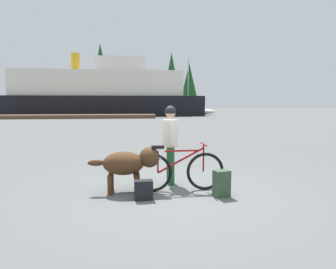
{
  "coord_description": "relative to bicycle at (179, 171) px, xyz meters",
  "views": [
    {
      "loc": [
        -0.77,
        -5.45,
        1.72
      ],
      "look_at": [
        0.12,
        1.89,
        0.91
      ],
      "focal_mm": 31.49,
      "sensor_mm": 36.0,
      "label": 1
    }
  ],
  "objects": [
    {
      "name": "pine_tree_far_right",
      "position": [
        9.96,
        50.12,
        5.17
      ],
      "size": [
        3.35,
        3.35,
        9.1
      ],
      "color": "#4C331E",
      "rests_on": "ground_plane"
    },
    {
      "name": "pine_tree_mid_back",
      "position": [
        7.6,
        57.66,
        7.35
      ],
      "size": [
        3.57,
        3.57,
        12.24
      ],
      "color": "#4C331E",
      "rests_on": "ground_plane"
    },
    {
      "name": "pine_tree_center",
      "position": [
        -3.19,
        53.74,
        6.22
      ],
      "size": [
        4.18,
        4.18,
        9.89
      ],
      "color": "#4C331E",
      "rests_on": "ground_plane"
    },
    {
      "name": "ground_plane",
      "position": [
        -0.11,
        -0.08,
        -0.4
      ],
      "size": [
        160.0,
        160.0,
        0.0
      ],
      "primitive_type": "plane",
      "color": "#595B5B"
    },
    {
      "name": "pine_tree_far_left",
      "position": [
        -6.44,
        49.94,
        7.27
      ],
      "size": [
        3.81,
        3.81,
        12.31
      ],
      "color": "#4C331E",
      "rests_on": "ground_plane"
    },
    {
      "name": "dock_pier",
      "position": [
        -6.96,
        27.55,
        -0.2
      ],
      "size": [
        17.19,
        2.5,
        0.4
      ],
      "primitive_type": "cube",
      "color": "brown",
      "rests_on": "ground_plane"
    },
    {
      "name": "backpack",
      "position": [
        0.73,
        -0.43,
        -0.16
      ],
      "size": [
        0.32,
        0.26,
        0.49
      ],
      "primitive_type": "cube",
      "rotation": [
        0.0,
        0.0,
        0.25
      ],
      "color": "#334C33",
      "rests_on": "ground_plane"
    },
    {
      "name": "person_cyclist",
      "position": [
        -0.09,
        0.54,
        0.59
      ],
      "size": [
        0.32,
        0.53,
        1.66
      ],
      "color": "#19592D",
      "rests_on": "ground_plane"
    },
    {
      "name": "ferry_boat",
      "position": [
        -4.88,
        35.21,
        2.41
      ],
      "size": [
        26.58,
        8.56,
        8.15
      ],
      "color": "black",
      "rests_on": "ground_plane"
    },
    {
      "name": "bicycle",
      "position": [
        0.0,
        0.0,
        0.0
      ],
      "size": [
        1.78,
        0.44,
        0.93
      ],
      "color": "black",
      "rests_on": "ground_plane"
    },
    {
      "name": "dog",
      "position": [
        -0.95,
        0.05,
        0.17
      ],
      "size": [
        1.37,
        0.53,
        0.87
      ],
      "color": "#472D19",
      "rests_on": "ground_plane"
    },
    {
      "name": "sailboat_moored",
      "position": [
        6.89,
        35.07,
        0.09
      ],
      "size": [
        7.88,
        2.21,
        8.02
      ],
      "color": "silver",
      "rests_on": "ground_plane"
    },
    {
      "name": "handbag_pannier",
      "position": [
        -0.7,
        -0.43,
        -0.23
      ],
      "size": [
        0.33,
        0.2,
        0.35
      ],
      "primitive_type": "cube",
      "rotation": [
        0.0,
        0.0,
        0.07
      ],
      "color": "black",
      "rests_on": "ground_plane"
    }
  ]
}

